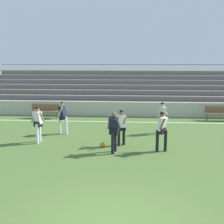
{
  "coord_description": "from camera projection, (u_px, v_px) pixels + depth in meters",
  "views": [
    {
      "loc": [
        0.45,
        -6.08,
        3.94
      ],
      "look_at": [
        -0.48,
        7.75,
        1.25
      ],
      "focal_mm": 46.35,
      "sensor_mm": 36.0,
      "label": 1
    }
  ],
  "objects": [
    {
      "name": "player_dark_wide_left",
      "position": [
        114.0,
        129.0,
        11.79
      ],
      "size": [
        0.56,
        0.55,
        1.71
      ],
      "color": "black",
      "rests_on": "ground"
    },
    {
      "name": "sideline_wall",
      "position": [
        124.0,
        109.0,
        19.12
      ],
      "size": [
        48.0,
        0.16,
        0.96
      ],
      "primitive_type": "cube",
      "color": "#BCB7AD",
      "rests_on": "ground"
    },
    {
      "name": "player_white_on_ball",
      "position": [
        38.0,
        121.0,
        13.2
      ],
      "size": [
        0.61,
        0.45,
        1.69
      ],
      "color": "white",
      "rests_on": "ground"
    },
    {
      "name": "soccer_ball",
      "position": [
        102.0,
        145.0,
        12.69
      ],
      "size": [
        0.22,
        0.22,
        0.22
      ],
      "primitive_type": "sphere",
      "color": "orange",
      "rests_on": "ground"
    },
    {
      "name": "bleacher_stand",
      "position": [
        140.0,
        89.0,
        22.35
      ],
      "size": [
        24.35,
        5.55,
        3.25
      ],
      "color": "#897051",
      "rests_on": "ground"
    },
    {
      "name": "player_dark_overlapping",
      "position": [
        63.0,
        115.0,
        14.72
      ],
      "size": [
        0.47,
        0.56,
        1.68
      ],
      "color": "white",
      "rests_on": "ground"
    },
    {
      "name": "player_white_challenging",
      "position": [
        162.0,
        128.0,
        11.97
      ],
      "size": [
        0.52,
        0.62,
        1.7
      ],
      "color": "black",
      "rests_on": "ground"
    },
    {
      "name": "bench_near_bin",
      "position": [
        45.0,
        110.0,
        18.59
      ],
      "size": [
        1.8,
        0.4,
        0.9
      ],
      "color": "brown",
      "rests_on": "ground"
    },
    {
      "name": "field_line_sideline",
      "position": [
        123.0,
        122.0,
        17.56
      ],
      "size": [
        44.0,
        0.12,
        0.01
      ],
      "primitive_type": "cube",
      "color": "white",
      "rests_on": "ground"
    },
    {
      "name": "player_white_pressing_high",
      "position": [
        162.0,
        115.0,
        14.79
      ],
      "size": [
        0.64,
        0.46,
        1.63
      ],
      "color": "white",
      "rests_on": "ground"
    },
    {
      "name": "bench_far_right",
      "position": [
        220.0,
        112.0,
        17.87
      ],
      "size": [
        1.8,
        0.4,
        0.9
      ],
      "color": "brown",
      "rests_on": "ground"
    },
    {
      "name": "player_white_trailing_run",
      "position": [
        121.0,
        125.0,
        12.79
      ],
      "size": [
        0.47,
        0.61,
        1.61
      ],
      "color": "black",
      "rests_on": "ground"
    }
  ]
}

